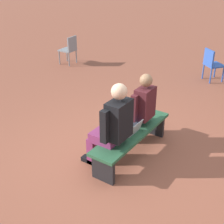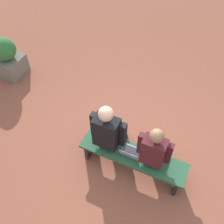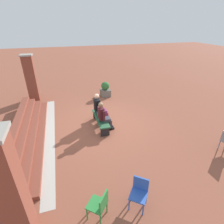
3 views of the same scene
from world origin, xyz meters
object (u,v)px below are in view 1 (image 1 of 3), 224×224
object	(u,v)px
bench	(132,136)
plastic_chair_far_left	(212,63)
person_adult	(112,125)
laptop	(131,130)
person_student	(139,108)
plastic_chair_mid_courtyard	(69,48)

from	to	relation	value
bench	plastic_chair_far_left	world-z (taller)	plastic_chair_far_left
person_adult	laptop	size ratio (longest dim) A/B	4.47
person_adult	plastic_chair_far_left	distance (m)	4.54
person_student	person_adult	xyz separation A→B (m)	(0.77, -0.01, 0.04)
person_student	person_adult	size ratio (longest dim) A/B	0.93
plastic_chair_mid_courtyard	person_student	bearing A→B (deg)	55.11
person_student	plastic_chair_far_left	bearing A→B (deg)	179.81
laptop	bench	bearing A→B (deg)	-165.37
bench	plastic_chair_mid_courtyard	size ratio (longest dim) A/B	2.14
bench	plastic_chair_far_left	size ratio (longest dim) A/B	2.14
person_adult	plastic_chair_mid_courtyard	world-z (taller)	person_adult
person_student	plastic_chair_mid_courtyard	size ratio (longest dim) A/B	1.59
person_student	laptop	bearing A→B (deg)	12.40
bench	person_student	world-z (taller)	person_student
laptop	plastic_chair_far_left	bearing A→B (deg)	-179.08
person_adult	laptop	world-z (taller)	person_adult
plastic_chair_far_left	plastic_chair_mid_courtyard	xyz separation A→B (m)	(1.01, -3.95, 0.00)
person_student	laptop	world-z (taller)	person_student
plastic_chair_far_left	bench	bearing A→B (deg)	0.76
laptop	plastic_chair_mid_courtyard	size ratio (longest dim) A/B	0.38
laptop	plastic_chair_mid_courtyard	world-z (taller)	plastic_chair_mid_courtyard
person_student	laptop	distance (m)	0.42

